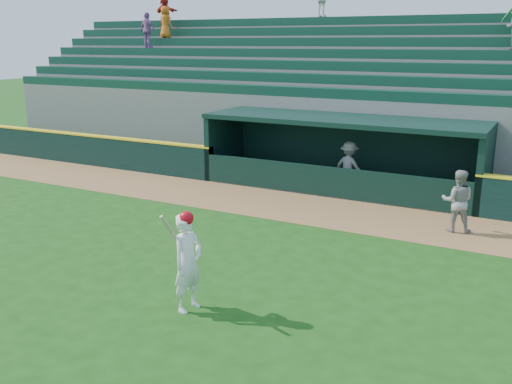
% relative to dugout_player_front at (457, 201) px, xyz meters
% --- Properties ---
extents(ground, '(120.00, 120.00, 0.00)m').
position_rel_dugout_player_front_xyz_m(ground, '(-4.31, -4.83, -0.84)').
color(ground, '#184511').
rests_on(ground, ground).
extents(warning_track, '(40.00, 3.00, 0.01)m').
position_rel_dugout_player_front_xyz_m(warning_track, '(-4.31, 0.07, -0.84)').
color(warning_track, olive).
rests_on(warning_track, ground).
extents(field_wall_left, '(15.50, 0.30, 1.20)m').
position_rel_dugout_player_front_xyz_m(field_wall_left, '(-16.56, 1.72, -0.24)').
color(field_wall_left, black).
rests_on(field_wall_left, ground).
extents(wall_stripe_left, '(15.50, 0.32, 0.06)m').
position_rel_dugout_player_front_xyz_m(wall_stripe_left, '(-16.56, 1.72, 0.39)').
color(wall_stripe_left, yellow).
rests_on(wall_stripe_left, field_wall_left).
extents(dugout_player_front, '(0.93, 0.79, 1.68)m').
position_rel_dugout_player_front_xyz_m(dugout_player_front, '(0.00, 0.00, 0.00)').
color(dugout_player_front, gray).
rests_on(dugout_player_front, ground).
extents(dugout_player_inside, '(1.20, 0.85, 1.70)m').
position_rel_dugout_player_front_xyz_m(dugout_player_inside, '(-3.93, 2.66, 0.01)').
color(dugout_player_inside, '#9F9E9A').
rests_on(dugout_player_inside, ground).
extents(dugout, '(9.40, 2.80, 2.46)m').
position_rel_dugout_player_front_xyz_m(dugout, '(-4.31, 3.17, 0.52)').
color(dugout, slate).
rests_on(dugout, ground).
extents(stands, '(34.50, 6.25, 7.51)m').
position_rel_dugout_player_front_xyz_m(stands, '(-4.31, 7.75, 1.56)').
color(stands, slate).
rests_on(stands, ground).
extents(batter_at_plate, '(0.54, 0.85, 1.95)m').
position_rel_dugout_player_front_xyz_m(batter_at_plate, '(-3.64, -7.15, 0.13)').
color(batter_at_plate, white).
rests_on(batter_at_plate, ground).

